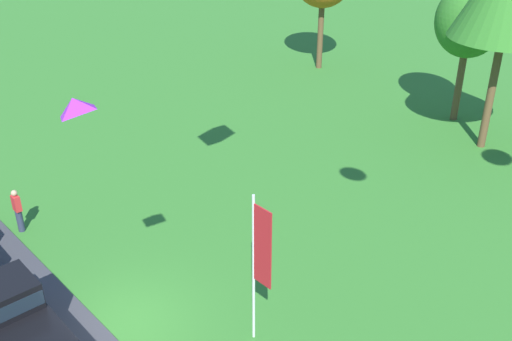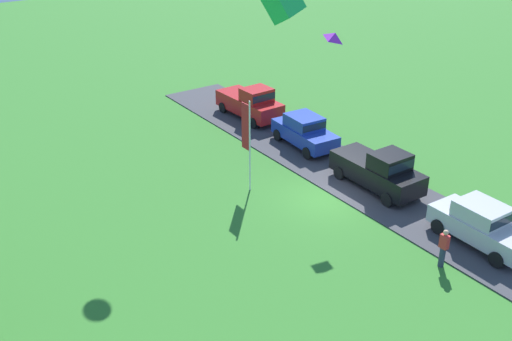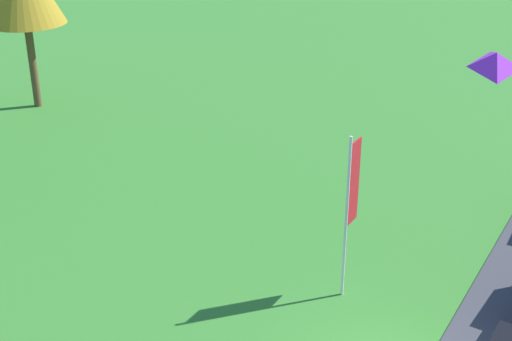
# 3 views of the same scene
# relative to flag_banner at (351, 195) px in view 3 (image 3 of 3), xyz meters

# --- Properties ---
(flag_banner) EXTENTS (0.71, 0.08, 4.72)m
(flag_banner) POSITION_rel_flag_banner_xyz_m (0.00, 0.00, 0.00)
(flag_banner) COLOR silver
(flag_banner) RESTS_ON ground
(kite_diamond_topmost) EXTENTS (1.07, 1.02, 0.57)m
(kite_diamond_topmost) POSITION_rel_flag_banner_xyz_m (-1.93, -3.59, 4.60)
(kite_diamond_topmost) COLOR purple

